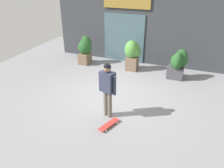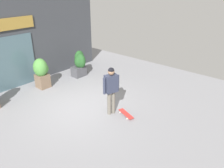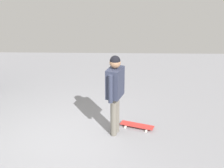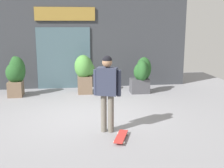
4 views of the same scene
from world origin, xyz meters
The scene contains 7 objects.
ground_plane centered at (0.00, 0.00, 0.00)m, with size 12.00×12.00×0.00m, color gray.
building_facade centered at (-0.02, 3.51, 1.87)m, with size 7.92×0.31×3.79m.
skateboarder centered at (0.38, -1.19, 1.04)m, with size 0.58×0.38×1.70m.
skateboard centered at (0.61, -1.66, 0.06)m, with size 0.42×0.75×0.08m.
planter_box_left centered at (-2.19, 2.41, 0.72)m, with size 0.63×0.59×1.32m.
planter_box_right centered at (0.06, 2.47, 0.78)m, with size 0.69×0.67×1.32m.
planter_box_mid centered at (1.99, 2.22, 0.66)m, with size 0.73×0.67×1.23m.
Camera 1 is at (2.52, -6.40, 3.97)m, focal length 35.92 mm.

